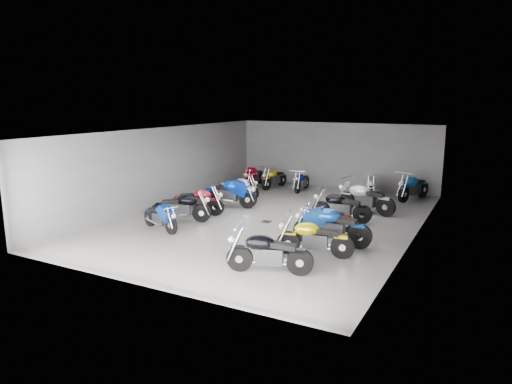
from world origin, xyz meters
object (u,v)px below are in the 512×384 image
motorcycle_back_a (254,176)px  motorcycle_left_e (229,193)px  motorcycle_left_b (160,217)px  motorcycle_back_e (371,186)px  drain_grate (266,222)px  motorcycle_left_d (198,201)px  motorcycle_back_b (274,178)px  motorcycle_right_b (314,238)px  motorcycle_right_c (331,226)px  motorcycle_right_d (326,218)px  motorcycle_back_c (302,181)px  motorcycle_left_f (238,187)px  motorcycle_back_f (413,187)px  motorcycle_right_a (268,253)px  motorcycle_left_c (181,207)px  motorcycle_right_e (341,207)px  motorcycle_right_f (365,198)px

motorcycle_back_a → motorcycle_left_e: bearing=102.2°
motorcycle_left_b → motorcycle_back_e: 9.72m
drain_grate → motorcycle_back_e: motorcycle_back_e is taller
motorcycle_left_d → motorcycle_left_e: motorcycle_left_e is taller
motorcycle_back_a → motorcycle_back_b: size_ratio=1.00×
motorcycle_back_a → motorcycle_right_b: bearing=123.6°
motorcycle_right_c → motorcycle_right_d: motorcycle_right_c is taller
motorcycle_left_d → motorcycle_back_a: bearing=176.4°
motorcycle_right_c → motorcycle_back_c: motorcycle_right_c is taller
motorcycle_left_f → motorcycle_back_f: bearing=117.4°
motorcycle_right_b → motorcycle_left_b: bearing=75.9°
drain_grate → motorcycle_left_e: bearing=150.3°
motorcycle_left_d → motorcycle_right_d: motorcycle_left_d is taller
motorcycle_right_c → motorcycle_back_a: 9.80m
motorcycle_left_d → motorcycle_right_a: 6.54m
motorcycle_left_c → motorcycle_left_d: bearing=162.5°
drain_grate → motorcycle_back_c: 5.95m
motorcycle_left_d → motorcycle_back_a: (-0.85, 6.08, -0.02)m
drain_grate → motorcycle_left_d: (-2.81, -0.24, 0.51)m
motorcycle_left_d → motorcycle_back_a: 6.14m
motorcycle_right_e → motorcycle_back_f: bearing=-21.0°
motorcycle_left_d → motorcycle_right_f: motorcycle_right_f is taller
motorcycle_left_d → motorcycle_back_e: size_ratio=1.00×
motorcycle_back_a → motorcycle_back_b: 1.12m
motorcycle_left_f → motorcycle_left_c: bearing=3.9°
motorcycle_left_c → motorcycle_back_e: bearing=122.8°
motorcycle_left_e → motorcycle_left_c: bearing=-19.3°
motorcycle_right_a → motorcycle_right_b: bearing=-35.3°
motorcycle_right_d → motorcycle_right_e: motorcycle_right_e is taller
motorcycle_left_e → motorcycle_right_a: size_ratio=1.09×
motorcycle_right_b → motorcycle_right_d: motorcycle_right_b is taller
motorcycle_right_e → motorcycle_back_f: 5.20m
motorcycle_right_b → motorcycle_back_a: (-6.47, 8.48, -0.02)m
motorcycle_back_b → motorcycle_back_f: (6.53, 0.39, 0.06)m
motorcycle_left_f → motorcycle_right_c: 7.26m
motorcycle_back_c → motorcycle_back_f: bearing=-179.4°
motorcycle_left_c → motorcycle_left_d: 1.15m
motorcycle_left_b → motorcycle_left_d: 2.37m
motorcycle_right_c → motorcycle_right_e: 2.87m
motorcycle_left_f → motorcycle_back_b: 2.94m
motorcycle_left_b → motorcycle_right_e: motorcycle_right_e is taller
motorcycle_left_c → motorcycle_back_a: (-0.95, 7.22, -0.02)m
motorcycle_left_c → motorcycle_back_b: (0.17, 7.26, -0.03)m
motorcycle_left_f → motorcycle_right_e: (5.17, -1.61, 0.02)m
motorcycle_back_e → motorcycle_left_e: bearing=29.0°
motorcycle_left_b → motorcycle_right_b: bearing=109.4°
motorcycle_left_f → motorcycle_right_e: motorcycle_right_e is taller
motorcycle_back_c → motorcycle_back_e: (3.31, -0.05, 0.06)m
motorcycle_right_c → motorcycle_right_a: bearing=162.7°
motorcycle_left_c → motorcycle_back_b: bearing=156.1°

